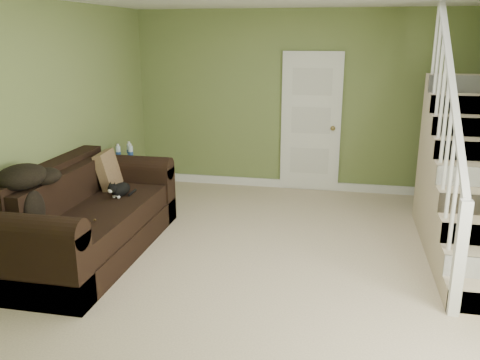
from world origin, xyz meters
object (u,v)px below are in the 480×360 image
at_px(banana, 87,223).
at_px(cat, 120,190).
at_px(sofa, 86,221).
at_px(side_table, 128,182).

bearing_deg(banana, cat, 57.70).
bearing_deg(sofa, side_table, 98.20).
distance_m(cat, banana, 0.89).
distance_m(sofa, cat, 0.51).
height_order(side_table, cat, side_table).
bearing_deg(cat, side_table, 122.61).
bearing_deg(cat, banana, -73.06).
height_order(side_table, banana, side_table).
relative_size(sofa, side_table, 2.83).
xyz_separation_m(side_table, banana, (0.52, -2.07, 0.22)).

